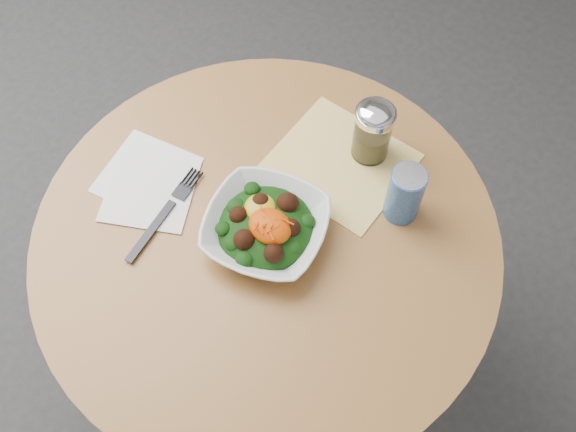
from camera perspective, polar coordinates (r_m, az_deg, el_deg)
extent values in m
plane|color=#2E2D30|center=(1.92, -1.30, -12.18)|extent=(6.00, 6.00, 0.00)
cylinder|color=black|center=(1.91, -1.30, -12.05)|extent=(0.52, 0.52, 0.03)
cylinder|color=black|center=(1.59, -1.55, -8.33)|extent=(0.10, 0.10, 0.71)
cylinder|color=#B0733F|center=(1.25, -1.96, -2.05)|extent=(0.90, 0.90, 0.04)
cube|color=#EEAA0C|center=(1.32, 4.64, 4.75)|extent=(0.27, 0.25, 0.00)
cube|color=white|center=(1.33, -12.43, 3.61)|extent=(0.20, 0.20, 0.00)
cube|color=white|center=(1.30, -12.15, 2.21)|extent=(0.23, 0.23, 0.00)
imported|color=silver|center=(1.20, -1.98, -1.05)|extent=(0.29, 0.29, 0.06)
ellipsoid|color=black|center=(1.20, -1.98, -1.08)|extent=(0.18, 0.18, 0.07)
ellipsoid|color=#BD9D12|center=(1.19, -2.50, 0.80)|extent=(0.06, 0.06, 0.02)
ellipsoid|color=#ED5005|center=(1.17, -1.60, -0.90)|extent=(0.08, 0.07, 0.04)
cube|color=black|center=(1.25, -12.09, -1.32)|extent=(0.04, 0.15, 0.00)
cube|color=black|center=(1.29, -8.97, 2.73)|extent=(0.04, 0.08, 0.00)
cylinder|color=silver|center=(1.29, 7.48, 7.17)|extent=(0.08, 0.08, 0.11)
cylinder|color=olive|center=(1.31, 7.35, 6.52)|extent=(0.06, 0.06, 0.06)
cylinder|color=white|center=(1.24, 7.81, 8.90)|extent=(0.08, 0.08, 0.01)
ellipsoid|color=white|center=(1.24, 7.85, 9.09)|extent=(0.08, 0.08, 0.03)
cylinder|color=#0D3095|center=(1.22, 10.33, 1.91)|extent=(0.07, 0.07, 0.12)
cylinder|color=silver|center=(1.17, 10.82, 3.56)|extent=(0.06, 0.06, 0.00)
cube|color=silver|center=(1.17, 10.90, 3.95)|extent=(0.02, 0.02, 0.00)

